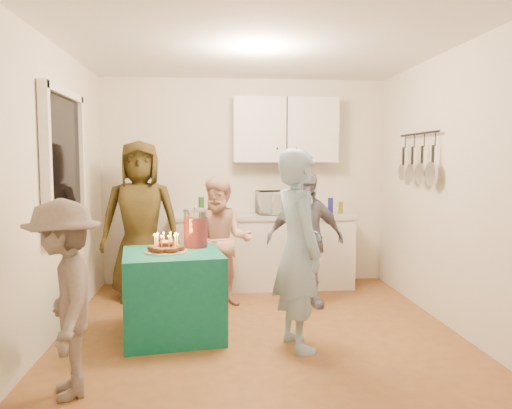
{
  "coord_description": "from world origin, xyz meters",
  "views": [
    {
      "loc": [
        -0.42,
        -4.39,
        1.57
      ],
      "look_at": [
        0.0,
        0.35,
        1.15
      ],
      "focal_mm": 35.0,
      "sensor_mm": 36.0,
      "label": 1
    }
  ],
  "objects": [
    {
      "name": "floor",
      "position": [
        0.0,
        0.0,
        0.0
      ],
      "size": [
        4.0,
        4.0,
        0.0
      ],
      "primitive_type": "plane",
      "color": "brown",
      "rests_on": "ground"
    },
    {
      "name": "ceiling",
      "position": [
        0.0,
        0.0,
        2.6
      ],
      "size": [
        4.0,
        4.0,
        0.0
      ],
      "primitive_type": "plane",
      "color": "white",
      "rests_on": "floor"
    },
    {
      "name": "back_wall",
      "position": [
        0.0,
        2.0,
        1.3
      ],
      "size": [
        3.6,
        3.6,
        0.0
      ],
      "primitive_type": "plane",
      "color": "silver",
      "rests_on": "floor"
    },
    {
      "name": "left_wall",
      "position": [
        -1.8,
        0.0,
        1.3
      ],
      "size": [
        4.0,
        4.0,
        0.0
      ],
      "primitive_type": "plane",
      "color": "silver",
      "rests_on": "floor"
    },
    {
      "name": "right_wall",
      "position": [
        1.8,
        0.0,
        1.3
      ],
      "size": [
        4.0,
        4.0,
        0.0
      ],
      "primitive_type": "plane",
      "color": "silver",
      "rests_on": "floor"
    },
    {
      "name": "window_night",
      "position": [
        -1.77,
        0.3,
        1.55
      ],
      "size": [
        0.04,
        1.0,
        1.2
      ],
      "primitive_type": "cube",
      "color": "black",
      "rests_on": "left_wall"
    },
    {
      "name": "counter",
      "position": [
        0.2,
        1.7,
        0.43
      ],
      "size": [
        2.2,
        0.58,
        0.86
      ],
      "primitive_type": "cube",
      "color": "white",
      "rests_on": "floor"
    },
    {
      "name": "countertop",
      "position": [
        0.2,
        1.7,
        0.89
      ],
      "size": [
        2.24,
        0.62,
        0.05
      ],
      "primitive_type": "cube",
      "color": "beige",
      "rests_on": "counter"
    },
    {
      "name": "upper_cabinet",
      "position": [
        0.5,
        1.85,
        1.95
      ],
      "size": [
        1.3,
        0.3,
        0.8
      ],
      "primitive_type": "cube",
      "color": "white",
      "rests_on": "back_wall"
    },
    {
      "name": "pot_rack",
      "position": [
        1.72,
        0.7,
        1.6
      ],
      "size": [
        0.12,
        1.0,
        0.6
      ],
      "primitive_type": "cube",
      "color": "black",
      "rests_on": "right_wall"
    },
    {
      "name": "microwave",
      "position": [
        0.4,
        1.7,
        1.05
      ],
      "size": [
        0.55,
        0.4,
        0.29
      ],
      "primitive_type": "imported",
      "rotation": [
        0.0,
        0.0,
        0.11
      ],
      "color": "white",
      "rests_on": "countertop"
    },
    {
      "name": "party_table",
      "position": [
        -0.78,
        0.04,
        0.38
      ],
      "size": [
        0.97,
        0.97,
        0.76
      ],
      "primitive_type": "cube",
      "rotation": [
        0.0,
        0.0,
        0.15
      ],
      "color": "#0F6753",
      "rests_on": "floor"
    },
    {
      "name": "donut_cake",
      "position": [
        -0.83,
        0.02,
        0.85
      ],
      "size": [
        0.38,
        0.38,
        0.18
      ],
      "primitive_type": null,
      "color": "#381C0C",
      "rests_on": "party_table"
    },
    {
      "name": "punch_jar",
      "position": [
        -0.58,
        0.27,
        0.93
      ],
      "size": [
        0.22,
        0.22,
        0.34
      ],
      "primitive_type": "cylinder",
      "color": "#AF0E17",
      "rests_on": "party_table"
    },
    {
      "name": "man_birthday",
      "position": [
        0.29,
        -0.35,
        0.83
      ],
      "size": [
        0.53,
        0.68,
        1.67
      ],
      "primitive_type": "imported",
      "rotation": [
        0.0,
        0.0,
        1.8
      ],
      "color": "#94B7D8",
      "rests_on": "floor"
    },
    {
      "name": "woman_back_left",
      "position": [
        -1.23,
        1.32,
        0.9
      ],
      "size": [
        0.92,
        0.63,
        1.8
      ],
      "primitive_type": "imported",
      "rotation": [
        0.0,
        0.0,
        0.07
      ],
      "color": "brown",
      "rests_on": "floor"
    },
    {
      "name": "woman_back_center",
      "position": [
        -0.32,
        0.95,
        0.7
      ],
      "size": [
        0.75,
        0.63,
        1.4
      ],
      "primitive_type": "imported",
      "rotation": [
        0.0,
        0.0,
        -0.15
      ],
      "color": "tan",
      "rests_on": "floor"
    },
    {
      "name": "woman_back_right",
      "position": [
        0.57,
        0.83,
        0.73
      ],
      "size": [
        0.89,
        0.45,
        1.45
      ],
      "primitive_type": "imported",
      "rotation": [
        0.0,
        0.0,
        0.12
      ],
      "color": "black",
      "rests_on": "floor"
    },
    {
      "name": "child_near_left",
      "position": [
        -1.4,
        -1.06,
        0.66
      ],
      "size": [
        0.73,
        0.96,
        1.32
      ],
      "primitive_type": "imported",
      "rotation": [
        0.0,
        0.0,
        -1.26
      ],
      "color": "#5C4F49",
      "rests_on": "floor"
    }
  ]
}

